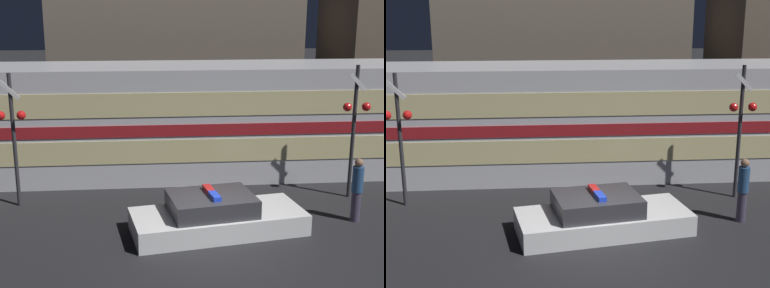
% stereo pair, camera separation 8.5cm
% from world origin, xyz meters
% --- Properties ---
extents(ground_plane, '(120.00, 120.00, 0.00)m').
position_xyz_m(ground_plane, '(0.00, 0.00, 0.00)').
color(ground_plane, black).
extents(train, '(22.19, 3.21, 3.81)m').
position_xyz_m(train, '(-0.83, 6.46, 1.91)').
color(train, silver).
rests_on(train, ground_plane).
extents(police_car, '(4.74, 2.55, 1.15)m').
position_xyz_m(police_car, '(0.04, 1.26, 0.42)').
color(police_car, silver).
rests_on(police_car, ground_plane).
extents(pedestrian, '(0.30, 0.30, 1.79)m').
position_xyz_m(pedestrian, '(3.96, 1.65, 0.92)').
color(pedestrian, '#3F384C').
rests_on(pedestrian, ground_plane).
extents(crossing_signal_near, '(0.84, 0.32, 4.09)m').
position_xyz_m(crossing_signal_near, '(4.49, 3.48, 2.40)').
color(crossing_signal_near, '#2D2D33').
rests_on(crossing_signal_near, ground_plane).
extents(crossing_signal_far, '(0.84, 0.32, 3.95)m').
position_xyz_m(crossing_signal_far, '(-5.55, 3.59, 2.33)').
color(crossing_signal_far, '#2D2D33').
rests_on(crossing_signal_far, ground_plane).
extents(building_left, '(11.44, 4.38, 6.60)m').
position_xyz_m(building_left, '(-0.30, 14.24, 3.30)').
color(building_left, '#726656').
rests_on(building_left, ground_plane).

